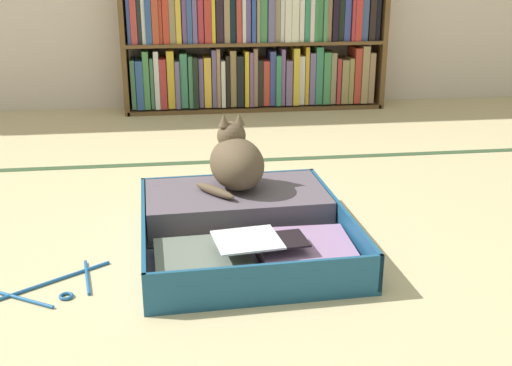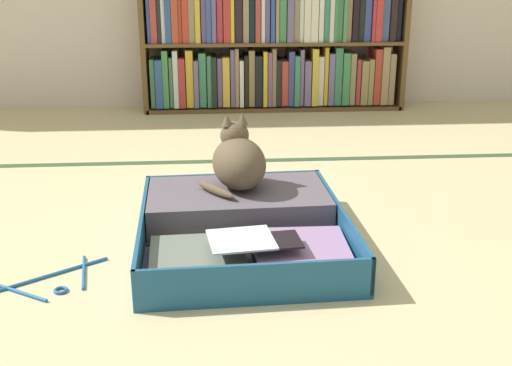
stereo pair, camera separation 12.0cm
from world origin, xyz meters
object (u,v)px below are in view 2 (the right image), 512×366
object	(u,v)px
bookshelf	(273,46)
black_cat	(238,161)
open_suitcase	(242,224)
clothes_hanger	(51,281)

from	to	relation	value
bookshelf	black_cat	world-z (taller)	bookshelf
bookshelf	open_suitcase	distance (m)	2.01
black_cat	clothes_hanger	distance (m)	0.75
open_suitcase	black_cat	distance (m)	0.24
bookshelf	clothes_hanger	xyz separation A→B (m)	(-0.87, -2.23, -0.39)
open_suitcase	black_cat	bearing A→B (deg)	91.97
open_suitcase	clothes_hanger	size ratio (longest dim) A/B	2.45
bookshelf	open_suitcase	world-z (taller)	bookshelf
open_suitcase	clothes_hanger	distance (m)	0.64
open_suitcase	black_cat	xyz separation A→B (m)	(-0.01, 0.17, 0.17)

